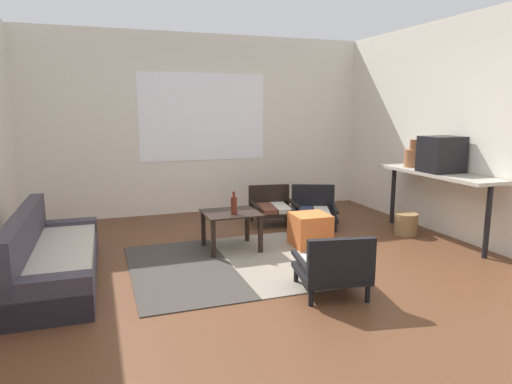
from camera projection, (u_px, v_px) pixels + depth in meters
ground_plane at (276, 276)px, 4.41m from camera, size 7.80×7.80×0.00m
far_wall_with_window at (202, 125)px, 7.00m from camera, size 5.60×0.13×2.70m
side_wall_right at (478, 130)px, 5.31m from camera, size 0.12×6.60×2.70m
area_rug at (230, 264)px, 4.73m from camera, size 2.02×1.90×0.01m
couch at (51, 259)px, 4.23m from camera, size 0.72×2.02×0.67m
coffee_table at (231, 219)px, 5.18m from camera, size 0.62×0.56×0.44m
armchair_by_window at (272, 206)px, 6.41m from camera, size 0.67×0.69×0.51m
armchair_striped_foreground at (333, 267)px, 3.91m from camera, size 0.67×0.69×0.56m
armchair_corner at (314, 209)px, 6.30m from camera, size 0.80×0.82×0.54m
ottoman_orange at (310, 230)px, 5.32m from camera, size 0.43×0.43×0.39m
console_shelf at (436, 178)px, 5.57m from camera, size 0.46×1.77×0.84m
crt_television at (441, 154)px, 5.46m from camera, size 0.44×0.38×0.43m
clay_vase at (412, 157)px, 5.97m from camera, size 0.20×0.20×0.36m
glass_bottle at (234, 205)px, 5.04m from camera, size 0.07×0.07×0.26m
wicker_basket at (406, 224)px, 5.85m from camera, size 0.29×0.29×0.27m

